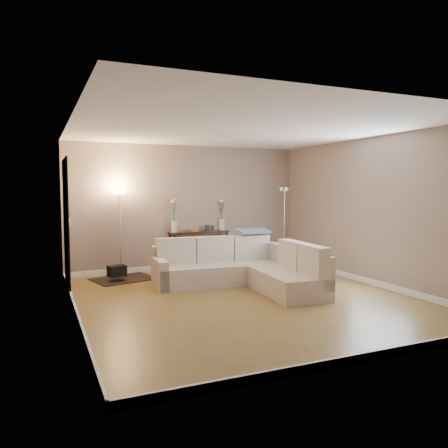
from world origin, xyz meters
name	(u,v)px	position (x,y,z in m)	size (l,w,h in m)	color
floor	(244,299)	(0.00, 0.00, -0.01)	(5.00, 5.50, 0.01)	olive
ceiling	(245,128)	(0.00, 0.00, 2.60)	(5.00, 5.50, 0.01)	white
wall_back	(187,208)	(0.00, 2.76, 1.30)	(5.00, 0.02, 2.60)	gray
wall_front	(372,230)	(0.00, -2.76, 1.30)	(5.00, 0.02, 2.60)	gray
wall_left	(72,219)	(-2.51, 0.00, 1.30)	(0.02, 5.50, 2.60)	gray
wall_right	(373,211)	(2.51, 0.00, 1.30)	(0.02, 5.50, 2.60)	gray
baseboard_back	(188,266)	(0.00, 2.73, 0.05)	(5.00, 0.03, 0.10)	white
baseboard_front	(367,357)	(0.00, -2.73, 0.05)	(5.00, 0.03, 0.10)	white
baseboard_left	(76,313)	(-2.48, 0.00, 0.05)	(0.03, 5.50, 0.10)	white
baseboard_right	(370,282)	(2.48, 0.00, 0.05)	(0.03, 5.50, 0.10)	white
doorway	(66,225)	(-2.48, 1.70, 1.10)	(0.02, 1.20, 2.20)	black
switch_plate	(70,222)	(-2.48, 0.85, 1.20)	(0.02, 0.08, 0.12)	white
sectional_sofa	(243,269)	(0.36, 0.77, 0.31)	(2.41, 2.42, 0.83)	#C1AF9C
throw_blanket	(253,231)	(0.82, 1.31, 0.91)	(0.60, 0.34, 0.05)	slate
console_table	(195,248)	(0.14, 2.66, 0.45)	(1.33, 0.44, 0.80)	black
leaning_mirror	(195,213)	(0.21, 2.84, 1.17)	(0.92, 0.11, 0.72)	black
table_decor	(199,230)	(0.22, 2.63, 0.84)	(0.56, 0.13, 0.13)	#CA6123
flower_vase_left	(174,218)	(-0.33, 2.63, 1.09)	(0.15, 0.13, 0.69)	silver
flower_vase_right	(222,217)	(0.77, 2.71, 1.09)	(0.15, 0.13, 0.69)	silver
floor_lamp_lit	(120,216)	(-1.45, 2.51, 1.18)	(0.29, 0.29, 1.67)	silver
floor_lamp_unlit	(284,211)	(2.06, 2.24, 1.22)	(0.30, 0.30, 1.73)	silver
charcoal_rug	(124,279)	(-1.46, 2.18, 0.01)	(1.09, 0.82, 0.01)	black
black_bag	(117,271)	(-1.60, 2.06, 0.20)	(0.31, 0.22, 0.20)	black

